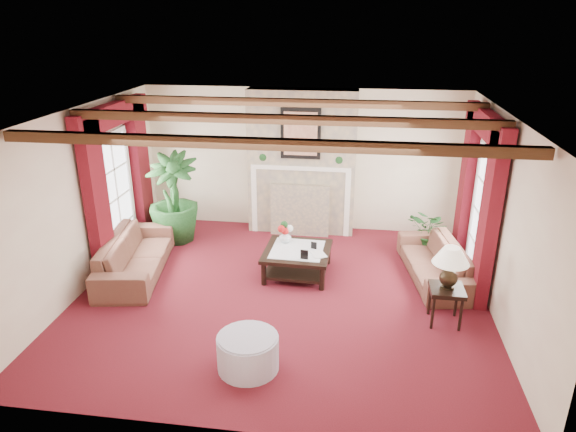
# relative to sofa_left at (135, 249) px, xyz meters

# --- Properties ---
(floor) EXTENTS (6.00, 6.00, 0.00)m
(floor) POSITION_rel_sofa_left_xyz_m (2.44, -0.39, -0.42)
(floor) COLOR #4A0D15
(floor) RESTS_ON ground
(ceiling) EXTENTS (6.00, 6.00, 0.00)m
(ceiling) POSITION_rel_sofa_left_xyz_m (2.44, -0.39, 2.28)
(ceiling) COLOR white
(ceiling) RESTS_ON floor
(back_wall) EXTENTS (6.00, 0.02, 2.70)m
(back_wall) POSITION_rel_sofa_left_xyz_m (2.44, 2.36, 0.93)
(back_wall) COLOR beige
(back_wall) RESTS_ON ground
(left_wall) EXTENTS (0.02, 5.50, 2.70)m
(left_wall) POSITION_rel_sofa_left_xyz_m (-0.56, -0.39, 0.93)
(left_wall) COLOR beige
(left_wall) RESTS_ON ground
(right_wall) EXTENTS (0.02, 5.50, 2.70)m
(right_wall) POSITION_rel_sofa_left_xyz_m (5.44, -0.39, 0.93)
(right_wall) COLOR beige
(right_wall) RESTS_ON ground
(ceiling_beams) EXTENTS (6.00, 3.00, 0.12)m
(ceiling_beams) POSITION_rel_sofa_left_xyz_m (2.44, -0.39, 2.22)
(ceiling_beams) COLOR #3B2113
(ceiling_beams) RESTS_ON ceiling
(fireplace) EXTENTS (2.00, 0.52, 2.70)m
(fireplace) POSITION_rel_sofa_left_xyz_m (2.44, 2.16, 2.28)
(fireplace) COLOR tan
(fireplace) RESTS_ON ground
(french_door_left) EXTENTS (0.10, 1.10, 2.16)m
(french_door_left) POSITION_rel_sofa_left_xyz_m (-0.53, 0.61, 1.71)
(french_door_left) COLOR white
(french_door_left) RESTS_ON ground
(french_door_right) EXTENTS (0.10, 1.10, 2.16)m
(french_door_right) POSITION_rel_sofa_left_xyz_m (5.41, 0.61, 1.71)
(french_door_right) COLOR white
(french_door_right) RESTS_ON ground
(curtains_left) EXTENTS (0.20, 2.40, 2.55)m
(curtains_left) POSITION_rel_sofa_left_xyz_m (-0.42, 0.61, 2.13)
(curtains_left) COLOR #4B0A0F
(curtains_left) RESTS_ON ground
(curtains_right) EXTENTS (0.20, 2.40, 2.55)m
(curtains_right) POSITION_rel_sofa_left_xyz_m (5.30, 0.61, 2.13)
(curtains_right) COLOR #4B0A0F
(curtains_right) RESTS_ON ground
(sofa_left) EXTENTS (2.36, 1.31, 0.85)m
(sofa_left) POSITION_rel_sofa_left_xyz_m (0.00, 0.00, 0.00)
(sofa_left) COLOR #3F111F
(sofa_left) RESTS_ON ground
(sofa_right) EXTENTS (2.13, 1.17, 0.76)m
(sofa_right) POSITION_rel_sofa_left_xyz_m (4.77, 0.49, -0.04)
(sofa_right) COLOR #3F111F
(sofa_right) RESTS_ON ground
(potted_palm) EXTENTS (1.05, 1.72, 0.92)m
(potted_palm) POSITION_rel_sofa_left_xyz_m (0.19, 1.36, 0.04)
(potted_palm) COLOR black
(potted_palm) RESTS_ON ground
(small_plant) EXTENTS (1.54, 1.54, 0.64)m
(small_plant) POSITION_rel_sofa_left_xyz_m (4.79, 1.40, -0.10)
(small_plant) COLOR black
(small_plant) RESTS_ON ground
(coffee_table) EXTENTS (1.08, 1.08, 0.42)m
(coffee_table) POSITION_rel_sofa_left_xyz_m (2.59, 0.32, -0.21)
(coffee_table) COLOR black
(coffee_table) RESTS_ON ground
(side_table) EXTENTS (0.51, 0.51, 0.53)m
(side_table) POSITION_rel_sofa_left_xyz_m (4.74, -0.81, -0.16)
(side_table) COLOR black
(side_table) RESTS_ON ground
(ottoman) EXTENTS (0.73, 0.73, 0.43)m
(ottoman) POSITION_rel_sofa_left_xyz_m (2.31, -2.14, -0.21)
(ottoman) COLOR #AAA3B9
(ottoman) RESTS_ON ground
(table_lamp) EXTENTS (0.48, 0.48, 0.61)m
(table_lamp) POSITION_rel_sofa_left_xyz_m (4.74, -0.81, 0.41)
(table_lamp) COLOR black
(table_lamp) RESTS_ON side_table
(flower_vase) EXTENTS (0.28, 0.28, 0.20)m
(flower_vase) POSITION_rel_sofa_left_xyz_m (2.36, 0.58, 0.10)
(flower_vase) COLOR silver
(flower_vase) RESTS_ON coffee_table
(book) EXTENTS (0.22, 0.17, 0.27)m
(book) POSITION_rel_sofa_left_xyz_m (2.85, 0.13, 0.14)
(book) COLOR black
(book) RESTS_ON coffee_table
(photo_frame_a) EXTENTS (0.12, 0.03, 0.16)m
(photo_frame_a) POSITION_rel_sofa_left_xyz_m (2.74, -0.02, 0.08)
(photo_frame_a) COLOR black
(photo_frame_a) RESTS_ON coffee_table
(photo_frame_b) EXTENTS (0.10, 0.05, 0.12)m
(photo_frame_b) POSITION_rel_sofa_left_xyz_m (2.85, 0.38, 0.06)
(photo_frame_b) COLOR black
(photo_frame_b) RESTS_ON coffee_table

